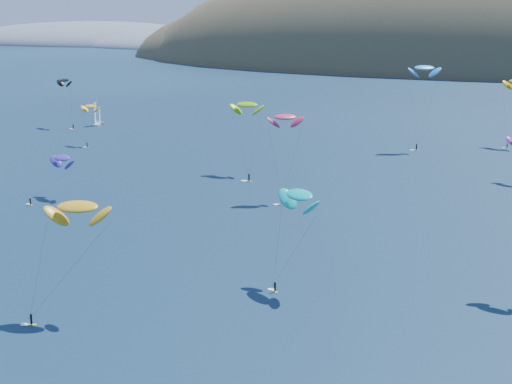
{
  "coord_description": "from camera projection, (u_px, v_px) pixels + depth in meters",
  "views": [
    {
      "loc": [
        47.32,
        -48.97,
        44.96
      ],
      "look_at": [
        -0.8,
        80.0,
        9.0
      ],
      "focal_mm": 50.0,
      "sensor_mm": 36.0,
      "label": 1
    }
  ],
  "objects": [
    {
      "name": "kitesurfer_4",
      "position": [
        424.0,
        68.0,
        226.77
      ],
      "size": [
        11.11,
        9.06,
        28.81
      ],
      "rotation": [
        0.0,
        0.0,
        0.45
      ],
      "color": "yellow",
      "rests_on": "ground"
    },
    {
      "name": "kitesurfer_3",
      "position": [
        247.0,
        105.0,
        195.97
      ],
      "size": [
        10.51,
        13.95,
        21.35
      ],
      "rotation": [
        0.0,
        0.0,
        0.01
      ],
      "color": "yellow",
      "rests_on": "ground"
    },
    {
      "name": "kitesurfer_9",
      "position": [
        285.0,
        117.0,
        167.81
      ],
      "size": [
        9.11,
        10.46,
        22.02
      ],
      "rotation": [
        0.0,
        0.0,
        0.5
      ],
      "color": "yellow",
      "rests_on": "ground"
    },
    {
      "name": "kitesurfer_5",
      "position": [
        299.0,
        195.0,
        115.79
      ],
      "size": [
        10.17,
        10.32,
        17.89
      ],
      "rotation": [
        0.0,
        0.0,
        -0.64
      ],
      "color": "yellow",
      "rests_on": "ground"
    },
    {
      "name": "headland",
      "position": [
        113.0,
        46.0,
        903.16
      ],
      "size": [
        460.0,
        250.0,
        60.0
      ],
      "color": "slate",
      "rests_on": "ground"
    },
    {
      "name": "kitesurfer_1",
      "position": [
        90.0,
        106.0,
        236.33
      ],
      "size": [
        7.3,
        7.66,
        14.78
      ],
      "rotation": [
        0.0,
        0.0,
        -0.07
      ],
      "color": "yellow",
      "rests_on": "ground"
    },
    {
      "name": "kitesurfer_10",
      "position": [
        62.0,
        158.0,
        171.76
      ],
      "size": [
        9.41,
        13.75,
        11.91
      ],
      "rotation": [
        0.0,
        0.0,
        -0.4
      ],
      "color": "yellow",
      "rests_on": "ground"
    },
    {
      "name": "kitesurfer_12",
      "position": [
        64.0,
        80.0,
        271.23
      ],
      "size": [
        11.81,
        9.3,
        19.92
      ],
      "rotation": [
        0.0,
        0.0,
        -0.37
      ],
      "color": "yellow",
      "rests_on": "ground"
    },
    {
      "name": "kitesurfer_2",
      "position": [
        77.0,
        207.0,
        104.9
      ],
      "size": [
        10.34,
        11.34,
        18.98
      ],
      "rotation": [
        0.0,
        0.0,
        0.31
      ],
      "color": "yellow",
      "rests_on": "ground"
    },
    {
      "name": "sailboat",
      "position": [
        97.0,
        123.0,
        277.88
      ],
      "size": [
        8.56,
        7.75,
        10.22
      ],
      "rotation": [
        0.0,
        0.0,
        0.35
      ],
      "color": "silver",
      "rests_on": "ground"
    }
  ]
}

